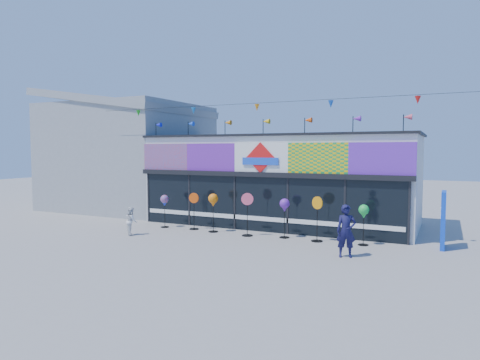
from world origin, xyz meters
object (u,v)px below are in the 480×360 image
Objects in this scene: spinner_3 at (247,213)px; spinner_2 at (213,201)px; spinner_4 at (285,206)px; spinner_6 at (364,213)px; adult_man at (346,231)px; spinner_0 at (165,201)px; spinner_5 at (317,218)px; child at (131,221)px; blue_sign at (443,220)px; spinner_1 at (194,210)px.

spinner_2 is at bearing 175.73° from spinner_3.
spinner_4 is 3.00m from spinner_6.
spinner_2 is 1.09× the size of spinner_6.
spinner_6 is at bearing 64.50° from adult_man.
spinner_0 is 0.85× the size of spinner_5.
adult_man is at bearing -95.76° from spinner_6.
spinner_3 is at bearing -114.74° from child.
spinner_0 is at bearing -54.12° from child.
spinner_2 is 0.96× the size of adult_man.
spinner_6 is at bearing -0.07° from spinner_4.
spinner_3 is (1.62, -0.12, -0.38)m from spinner_2.
blue_sign is 5.61m from spinner_4.
spinner_3 reaches higher than spinner_1.
adult_man is at bearing -137.01° from child.
spinner_1 is 4.14m from spinner_4.
spinner_6 is at bearing 3.75° from spinner_3.
spinner_3 is at bearing -4.27° from spinner_2.
spinner_1 is at bearing 144.25° from adult_man.
spinner_6 is 9.02m from child.
spinner_0 is at bearing -178.90° from spinner_6.
spinner_4 is 1.05× the size of spinner_6.
spinner_4 is (4.12, 0.01, 0.39)m from spinner_1.
spinner_2 is 1.43× the size of child.
spinner_6 is at bearing -124.25° from child.
spinner_4 reaches higher than spinner_6.
spinner_4 is 0.91× the size of spinner_5.
spinner_0 is at bearing 147.90° from adult_man.
blue_sign is 3.85m from adult_man.
spinner_1 is (1.41, 0.16, -0.32)m from spinner_0.
spinner_2 is 4.42m from spinner_5.
spinner_3 is (-7.02, -0.98, -0.10)m from blue_sign.
spinner_0 is 1.46m from spinner_1.
spinner_3 reaches higher than spinner_6.
spinner_1 is (-9.68, -0.69, -0.17)m from blue_sign.
spinner_5 reaches higher than adult_man.
blue_sign reaches higher than spinner_0.
spinner_4 is at bearing 3.25° from spinner_2.
spinner_2 is 3.08m from spinner_4.
spinner_3 is at bearing -171.95° from blue_sign.
spinner_1 is 1.15m from spinner_2.
spinner_2 is at bearing -0.17° from spinner_0.
spinner_5 is 1.50× the size of child.
spinner_3 is 2.79m from spinner_5.
blue_sign reaches higher than adult_man.
spinner_4 is at bearing 179.93° from spinner_6.
spinner_5 reaches higher than spinner_4.
child is (-2.67, -1.96, -0.72)m from spinner_2.
spinner_1 is at bearing -85.33° from child.
spinner_0 is 5.54m from spinner_4.
spinner_3 is 4.47m from spinner_6.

